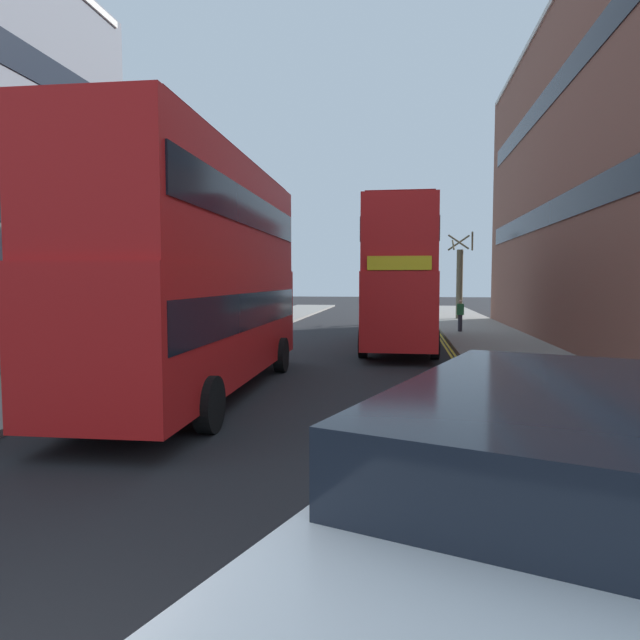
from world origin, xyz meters
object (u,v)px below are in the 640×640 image
object	(u,v)px
double_decker_bus_oncoming	(400,273)
pedestrian_far	(460,315)
taxi_minivan	(545,572)
double_decker_bus_away	(202,269)

from	to	relation	value
double_decker_bus_oncoming	pedestrian_far	bearing A→B (deg)	63.05
double_decker_bus_oncoming	taxi_minivan	xyz separation A→B (m)	(0.93, -19.75, -1.96)
double_decker_bus_away	pedestrian_far	size ratio (longest dim) A/B	6.70
taxi_minivan	double_decker_bus_oncoming	bearing A→B (deg)	92.70
double_decker_bus_away	taxi_minivan	size ratio (longest dim) A/B	2.10
double_decker_bus_away	taxi_minivan	bearing A→B (deg)	-59.72
taxi_minivan	pedestrian_far	xyz separation A→B (m)	(2.13, 25.77, -0.08)
double_decker_bus_oncoming	double_decker_bus_away	bearing A→B (deg)	-114.45
pedestrian_far	taxi_minivan	bearing A→B (deg)	-94.73
taxi_minivan	pedestrian_far	size ratio (longest dim) A/B	3.19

